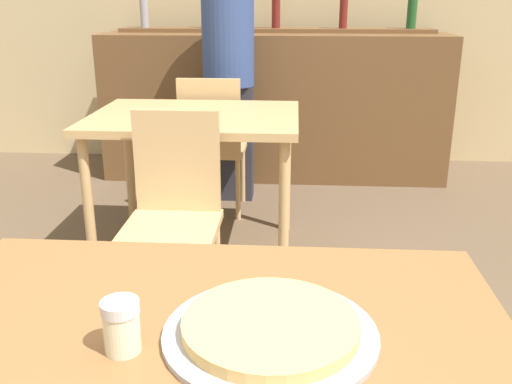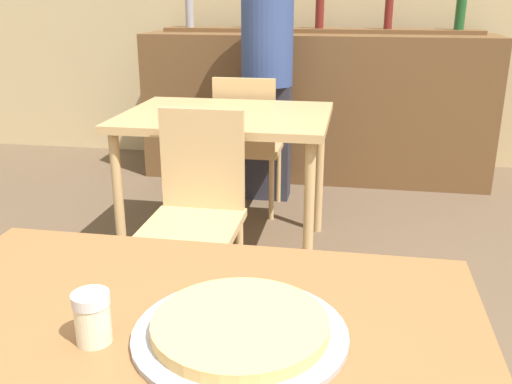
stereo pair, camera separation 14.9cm
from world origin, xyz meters
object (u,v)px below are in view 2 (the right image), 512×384
at_px(chair_far_side_front, 198,200).
at_px(chair_far_side_back, 247,138).
at_px(cheese_shaker, 92,317).
at_px(pizza_tray, 240,329).
at_px(person_standing, 267,69).

bearing_deg(chair_far_side_front, chair_far_side_back, 90.00).
height_order(chair_far_side_back, cheese_shaker, chair_far_side_back).
bearing_deg(pizza_tray, chair_far_side_front, 108.85).
xyz_separation_m(chair_far_side_back, cheese_shaker, (0.22, -2.63, 0.32)).
bearing_deg(person_standing, cheese_shaker, -87.04).
bearing_deg(person_standing, chair_far_side_front, -92.71).
relative_size(chair_far_side_back, pizza_tray, 2.27).
xyz_separation_m(chair_far_side_front, person_standing, (0.07, 1.51, 0.39)).
xyz_separation_m(pizza_tray, person_standing, (-0.41, 2.91, 0.11)).
relative_size(chair_far_side_back, person_standing, 0.54).
distance_m(pizza_tray, cheese_shaker, 0.26).
bearing_deg(chair_far_side_back, person_standing, -101.88).
relative_size(chair_far_side_front, pizza_tray, 2.27).
bearing_deg(chair_far_side_front, person_standing, 87.29).
bearing_deg(person_standing, chair_far_side_back, -101.88).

